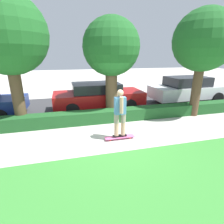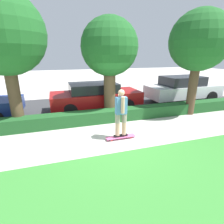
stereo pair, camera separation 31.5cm
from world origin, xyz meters
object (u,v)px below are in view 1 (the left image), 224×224
tree_far (204,42)px  parked_car_middle (98,96)px  tree_near (7,36)px  skater_person (120,113)px  skateboard (120,137)px  tree_mid (111,49)px  parked_car_rear (188,89)px

tree_far → parked_car_middle: bearing=154.9°
tree_far → tree_near: bearing=176.1°
skater_person → parked_car_middle: bearing=91.7°
skateboard → tree_mid: bearing=83.3°
skateboard → skater_person: skater_person is taller
skateboard → parked_car_rear: (5.30, 3.59, 0.77)m
parked_car_rear → skateboard: bearing=-148.0°
tree_near → parked_car_rear: (8.85, 1.49, -2.60)m
skater_person → tree_far: size_ratio=0.35×
skateboard → parked_car_rear: size_ratio=0.23×
tree_near → parked_car_middle: (3.45, 1.49, -2.68)m
tree_mid → tree_far: tree_far is taller
skateboard → tree_mid: size_ratio=0.24×
skater_person → parked_car_rear: bearing=34.1°
tree_far → parked_car_rear: 3.39m
skater_person → parked_car_rear: (5.30, 3.59, -0.13)m
tree_mid → tree_far: 4.00m
parked_car_rear → tree_near: bearing=-172.5°
parked_car_middle → tree_far: bearing=-26.3°
tree_mid → parked_car_middle: size_ratio=0.93×
skateboard → tree_far: 5.55m
skateboard → tree_near: tree_near is taller
tree_near → tree_mid: bearing=2.4°
skateboard → tree_far: size_ratio=0.22×
tree_mid → parked_car_middle: (-0.37, 1.34, -2.27)m
skateboard → tree_mid: 3.73m
skateboard → tree_mid: tree_mid is taller
skater_person → tree_far: tree_far is taller
skateboard → tree_near: size_ratio=0.21×
parked_car_middle → parked_car_rear: bearing=-1.3°
skater_person → tree_near: 4.81m
skater_person → skateboard: bearing=0.0°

